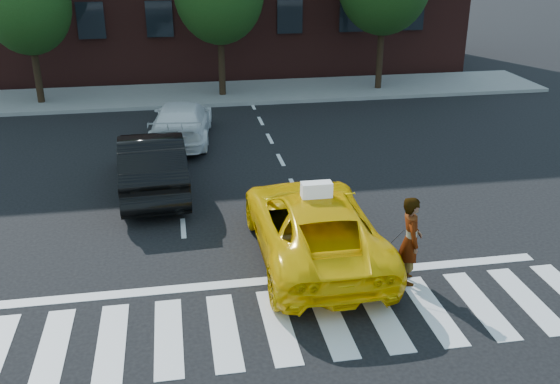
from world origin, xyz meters
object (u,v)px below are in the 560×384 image
object	(u,v)px
dog	(359,279)
taxi	(314,225)
white_suv	(182,121)
woman	(410,241)
black_sedan	(152,162)

from	to	relation	value
dog	taxi	bearing A→B (deg)	114.55
white_suv	woman	bearing A→B (deg)	119.28
black_sedan	white_suv	bearing A→B (deg)	-104.84
taxi	black_sedan	world-z (taller)	black_sedan
woman	white_suv	bearing A→B (deg)	32.81
woman	dog	xyz separation A→B (m)	(-1.05, -0.03, -0.78)
taxi	black_sedan	xyz separation A→B (m)	(-3.54, 4.50, 0.05)
taxi	white_suv	distance (m)	9.20
black_sedan	woman	xyz separation A→B (m)	(5.23, -5.90, 0.13)
white_suv	dog	bearing A→B (deg)	114.04
taxi	dog	bearing A→B (deg)	114.23
taxi	white_suv	world-z (taller)	taxi
taxi	black_sedan	distance (m)	5.73
black_sedan	woman	distance (m)	7.89
black_sedan	dog	world-z (taller)	black_sedan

